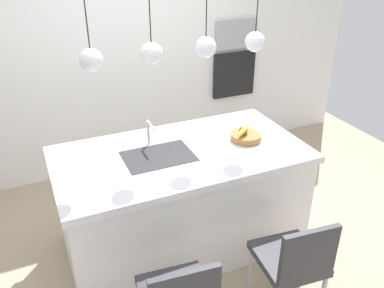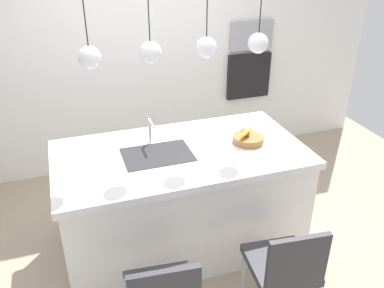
% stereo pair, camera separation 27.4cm
% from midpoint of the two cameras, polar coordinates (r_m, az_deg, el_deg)
% --- Properties ---
extents(floor, '(6.60, 6.60, 0.00)m').
position_cam_midpoint_polar(floor, '(3.88, 0.64, -13.48)').
color(floor, tan).
rests_on(floor, ground).
extents(back_wall, '(6.00, 0.10, 2.60)m').
position_cam_midpoint_polar(back_wall, '(4.69, -6.05, 11.96)').
color(back_wall, white).
rests_on(back_wall, ground).
extents(kitchen_island, '(2.07, 1.09, 0.95)m').
position_cam_midpoint_polar(kitchen_island, '(3.59, 0.68, -7.71)').
color(kitchen_island, white).
rests_on(kitchen_island, ground).
extents(sink_basin, '(0.56, 0.40, 0.02)m').
position_cam_midpoint_polar(sink_basin, '(3.29, -2.52, -1.65)').
color(sink_basin, '#2D2D30').
rests_on(sink_basin, kitchen_island).
extents(faucet, '(0.02, 0.17, 0.22)m').
position_cam_midpoint_polar(faucet, '(3.40, -3.58, 2.19)').
color(faucet, silver).
rests_on(faucet, kitchen_island).
extents(fruit_bowl, '(0.27, 0.27, 0.15)m').
position_cam_midpoint_polar(fruit_bowl, '(3.51, 10.09, 0.79)').
color(fruit_bowl, '#9E6B38').
rests_on(fruit_bowl, kitchen_island).
extents(microwave, '(0.54, 0.08, 0.34)m').
position_cam_midpoint_polar(microwave, '(5.05, 9.91, 14.85)').
color(microwave, '#9E9EA3').
rests_on(microwave, back_wall).
extents(oven, '(0.56, 0.08, 0.56)m').
position_cam_midpoint_polar(oven, '(5.18, 9.46, 9.45)').
color(oven, black).
rests_on(oven, back_wall).
extents(chair_middle, '(0.48, 0.51, 0.87)m').
position_cam_midpoint_polar(chair_middle, '(3.03, 15.58, -16.34)').
color(chair_middle, '#333338').
rests_on(chair_middle, ground).
extents(pendant_light_left, '(0.16, 0.16, 0.76)m').
position_cam_midpoint_polar(pendant_light_left, '(2.88, -11.57, 11.89)').
color(pendant_light_left, silver).
extents(pendant_light_center_left, '(0.16, 0.16, 0.76)m').
position_cam_midpoint_polar(pendant_light_center_left, '(2.96, -3.19, 12.81)').
color(pendant_light_center_left, silver).
extents(pendant_light_center_right, '(0.16, 0.16, 0.76)m').
position_cam_midpoint_polar(pendant_light_center_right, '(3.10, 4.66, 13.43)').
color(pendant_light_center_right, silver).
extents(pendant_light_right, '(0.16, 0.16, 0.76)m').
position_cam_midpoint_polar(pendant_light_right, '(3.29, 11.75, 13.78)').
color(pendant_light_right, silver).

